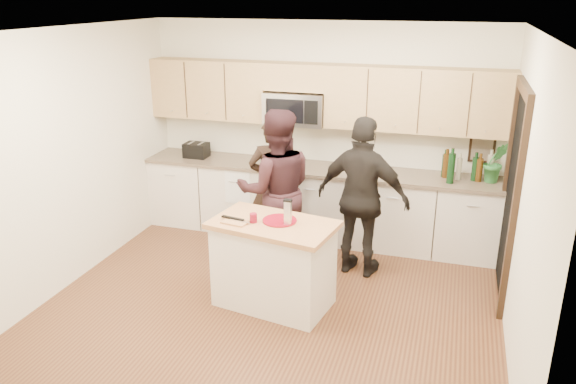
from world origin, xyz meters
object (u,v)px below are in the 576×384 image
(toaster, at_px, (196,150))
(woman_right, at_px, (363,198))
(woman_center, at_px, (276,190))
(island, at_px, (274,263))
(woman_left, at_px, (274,186))

(toaster, height_order, woman_right, woman_right)
(woman_center, bearing_deg, island, 83.36)
(woman_left, bearing_deg, island, 98.30)
(woman_left, bearing_deg, toaster, -32.84)
(woman_right, bearing_deg, woman_left, -2.28)
(toaster, bearing_deg, woman_center, -32.61)
(woman_left, bearing_deg, woman_right, 156.34)
(toaster, xyz_separation_m, woman_center, (1.41, -0.90, -0.11))
(woman_right, bearing_deg, toaster, -7.30)
(island, xyz_separation_m, toaster, (-1.66, 1.75, 0.58))
(woman_center, relative_size, woman_right, 1.02)
(island, distance_m, toaster, 2.48)
(island, xyz_separation_m, woman_right, (0.71, 0.94, 0.44))
(toaster, bearing_deg, woman_left, -23.08)
(woman_center, bearing_deg, toaster, -55.61)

